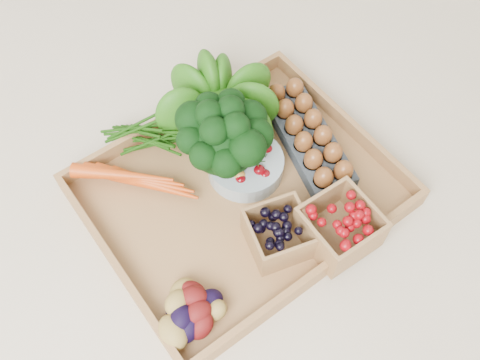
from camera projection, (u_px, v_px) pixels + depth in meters
ground at (240, 196)px, 1.04m from camera, size 4.00×4.00×0.00m
tray at (240, 194)px, 1.04m from camera, size 0.55×0.45×0.01m
carrots at (134, 179)px, 1.02m from camera, size 0.20×0.14×0.05m
lettuce at (219, 100)px, 1.05m from camera, size 0.16×0.16×0.16m
broccoli at (224, 152)px, 1.00m from camera, size 0.18×0.18×0.14m
cherry_bowl at (245, 165)px, 1.04m from camera, size 0.15×0.15×0.04m
egg_carton at (307, 138)px, 1.08m from camera, size 0.16×0.28×0.03m
potatoes at (188, 307)px, 0.87m from camera, size 0.13×0.13×0.07m
punnet_blackberry at (279, 234)px, 0.94m from camera, size 0.13×0.13×0.07m
punnet_raspberry at (339, 227)px, 0.95m from camera, size 0.12×0.12×0.08m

